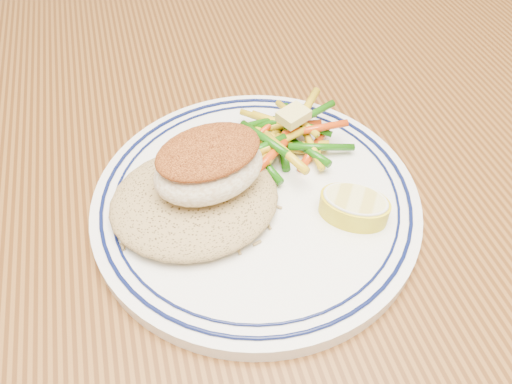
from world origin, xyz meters
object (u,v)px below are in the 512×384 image
at_px(fish_fillet, 209,165).
at_px(vegetable_pile, 284,137).
at_px(dining_table, 281,240).
at_px(rice_pilaf, 194,197).
at_px(lemon_wedge, 354,206).
at_px(plate, 256,200).

height_order(fish_fillet, vegetable_pile, fish_fillet).
relative_size(dining_table, fish_fillet, 14.93).
bearing_deg(rice_pilaf, lemon_wedge, -19.56).
bearing_deg(fish_fillet, rice_pilaf, -163.80).
bearing_deg(fish_fillet, vegetable_pile, 29.81).
bearing_deg(rice_pilaf, plate, -1.17).
xyz_separation_m(fish_fillet, vegetable_pile, (0.08, 0.04, -0.03)).
height_order(vegetable_pile, lemon_wedge, vegetable_pile).
bearing_deg(vegetable_pile, plate, -129.20).
height_order(dining_table, rice_pilaf, rice_pilaf).
height_order(fish_fillet, lemon_wedge, fish_fillet).
bearing_deg(plate, lemon_wedge, -31.12).
height_order(dining_table, vegetable_pile, vegetable_pile).
xyz_separation_m(dining_table, lemon_wedge, (0.03, -0.07, 0.12)).
distance_m(dining_table, vegetable_pile, 0.13).
height_order(dining_table, plate, plate).
relative_size(dining_table, vegetable_pile, 12.67).
bearing_deg(fish_fillet, lemon_wedge, -24.12).
bearing_deg(rice_pilaf, dining_table, 16.90).
xyz_separation_m(dining_table, vegetable_pile, (0.00, 0.02, 0.13)).
distance_m(plate, fish_fillet, 0.06).
bearing_deg(plate, dining_table, 37.72).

